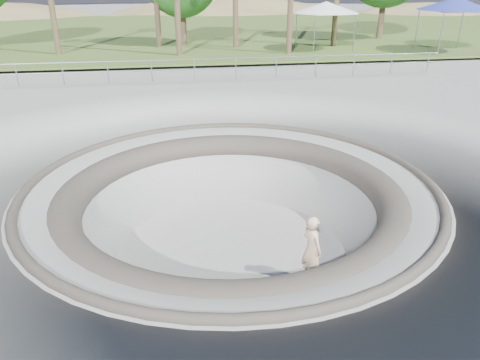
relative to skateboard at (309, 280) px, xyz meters
The scene contains 9 objects.
ground 3.00m from the skateboard, 133.46° to the left, with size 180.00×180.00×0.00m, color gray.
skate_bowl 2.37m from the skateboard, 133.46° to the left, with size 14.00×14.00×4.10m.
grass_strip 35.82m from the skateboard, 92.61° to the left, with size 180.00×36.00×0.12m.
distant_hills 59.16m from the skateboard, 87.91° to the left, with size 103.20×45.00×28.60m.
safety_railing 14.05m from the skateboard, 96.78° to the left, with size 25.00×0.06×1.03m.
skateboard is the anchor object (origin of this frame).
skater 0.85m from the skateboard, 116.57° to the right, with size 0.61×0.40×1.68m, color beige.
canopy_white 23.64m from the skateboard, 71.01° to the left, with size 5.89×5.89×3.01m.
canopy_blue 25.41m from the skateboard, 52.34° to the left, with size 6.54×6.54×3.31m.
Camera 1 is at (-1.48, -10.52, 4.78)m, focal length 35.00 mm.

